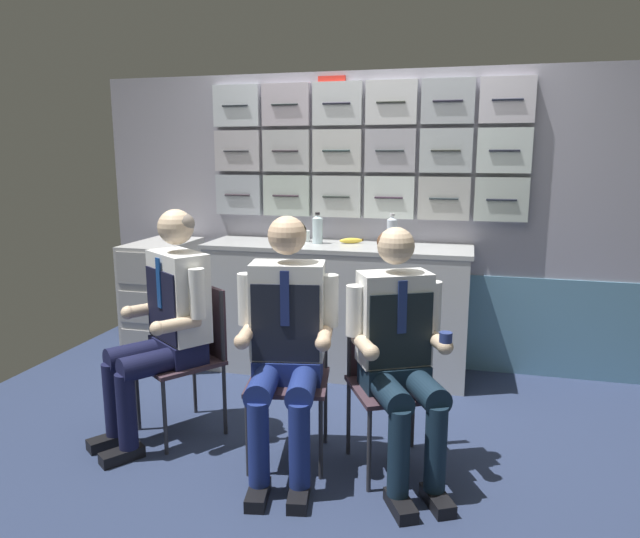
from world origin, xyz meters
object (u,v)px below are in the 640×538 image
object	(u,v)px
folding_chair_right	(290,359)
folding_chair_near_trolley	(388,365)
folding_chair_left	(194,343)
water_bottle_tall	(392,232)
service_trolley	(164,297)
snack_banana	(351,241)
crew_member_right	(286,334)
paper_cup_tan	(287,239)
crew_member_near_trolley	(400,346)
crew_member_left	(166,315)

from	to	relation	value
folding_chair_right	folding_chair_near_trolley	bearing A→B (deg)	4.30
folding_chair_left	water_bottle_tall	world-z (taller)	water_bottle_tall
service_trolley	snack_banana	world-z (taller)	snack_banana
crew_member_right	paper_cup_tan	bearing A→B (deg)	107.47
folding_chair_right	paper_cup_tan	size ratio (longest dim) A/B	13.69
folding_chair_left	folding_chair_near_trolley	distance (m)	1.12
crew_member_near_trolley	paper_cup_tan	xyz separation A→B (m)	(-0.97, 1.27, 0.30)
service_trolley	paper_cup_tan	distance (m)	1.08
crew_member_right	snack_banana	xyz separation A→B (m)	(0.03, 1.45, 0.26)
paper_cup_tan	snack_banana	xyz separation A→B (m)	(0.45, 0.12, -0.01)
crew_member_right	snack_banana	distance (m)	1.47
service_trolley	snack_banana	xyz separation A→B (m)	(1.41, 0.19, 0.46)
snack_banana	crew_member_left	bearing A→B (deg)	-120.31
crew_member_right	paper_cup_tan	world-z (taller)	crew_member_right
service_trolley	folding_chair_left	bearing A→B (deg)	-53.07
folding_chair_near_trolley	snack_banana	world-z (taller)	snack_banana
folding_chair_right	folding_chair_left	bearing A→B (deg)	169.42
paper_cup_tan	snack_banana	distance (m)	0.46
folding_chair_left	water_bottle_tall	bearing A→B (deg)	45.60
folding_chair_left	crew_member_left	size ratio (longest dim) A/B	0.65
snack_banana	paper_cup_tan	bearing A→B (deg)	-164.55
crew_member_left	crew_member_right	world-z (taller)	crew_member_left
folding_chair_near_trolley	folding_chair_right	bearing A→B (deg)	-175.70
crew_member_left	crew_member_near_trolley	xyz separation A→B (m)	(1.28, -0.09, -0.03)
paper_cup_tan	snack_banana	bearing A→B (deg)	15.45
folding_chair_left	paper_cup_tan	distance (m)	1.17
water_bottle_tall	folding_chair_right	bearing A→B (deg)	-108.41
folding_chair_near_trolley	folding_chair_left	bearing A→B (deg)	176.11
folding_chair_left	folding_chair_right	size ratio (longest dim) A/B	1.00
crew_member_right	crew_member_near_trolley	size ratio (longest dim) A/B	1.04
water_bottle_tall	snack_banana	size ratio (longest dim) A/B	1.39
service_trolley	folding_chair_near_trolley	size ratio (longest dim) A/B	1.10
water_bottle_tall	snack_banana	xyz separation A→B (m)	(-0.31, 0.17, -0.09)
crew_member_left	folding_chair_right	size ratio (longest dim) A/B	1.53
service_trolley	folding_chair_left	xyz separation A→B (m)	(0.74, -0.99, 0.02)
crew_member_near_trolley	water_bottle_tall	xyz separation A→B (m)	(-0.21, 1.22, 0.38)
crew_member_left	crew_member_near_trolley	distance (m)	1.29
crew_member_left	crew_member_near_trolley	world-z (taller)	crew_member_left
crew_member_left	water_bottle_tall	bearing A→B (deg)	46.45
folding_chair_left	folding_chair_right	world-z (taller)	same
folding_chair_right	crew_member_right	xyz separation A→B (m)	(0.03, -0.16, 0.19)
folding_chair_left	crew_member_right	distance (m)	0.72
crew_member_left	paper_cup_tan	size ratio (longest dim) A/B	20.90
service_trolley	folding_chair_near_trolley	xyz separation A→B (m)	(1.86, -1.07, 0.02)
folding_chair_near_trolley	paper_cup_tan	size ratio (longest dim) A/B	13.69
folding_chair_left	folding_chair_right	bearing A→B (deg)	-10.58
crew_member_right	crew_member_near_trolley	distance (m)	0.56
folding_chair_left	crew_member_near_trolley	xyz separation A→B (m)	(1.19, -0.22, 0.16)
crew_member_left	folding_chair_near_trolley	size ratio (longest dim) A/B	1.53
folding_chair_right	snack_banana	xyz separation A→B (m)	(0.06, 1.29, 0.44)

